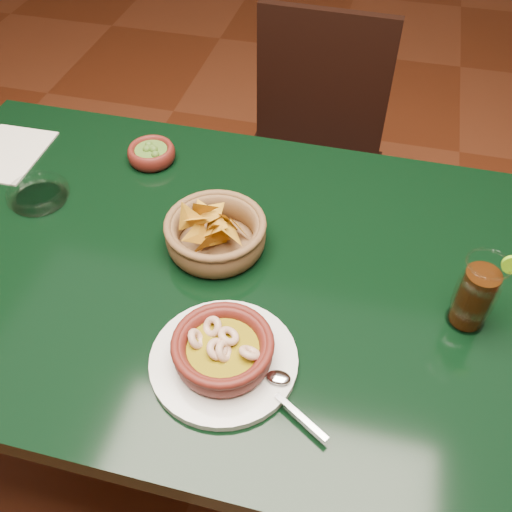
% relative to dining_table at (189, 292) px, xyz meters
% --- Properties ---
extents(ground, '(7.00, 7.00, 0.00)m').
position_rel_dining_table_xyz_m(ground, '(0.00, 0.00, -0.65)').
color(ground, '#471C0C').
rests_on(ground, ground).
extents(dining_table, '(1.20, 0.80, 0.75)m').
position_rel_dining_table_xyz_m(dining_table, '(0.00, 0.00, 0.00)').
color(dining_table, black).
rests_on(dining_table, ground).
extents(dining_chair, '(0.42, 0.42, 0.87)m').
position_rel_dining_table_xyz_m(dining_chair, '(0.12, 0.71, -0.17)').
color(dining_chair, black).
rests_on(dining_chair, ground).
extents(shrimp_plate, '(0.29, 0.23, 0.07)m').
position_rel_dining_table_xyz_m(shrimp_plate, '(0.13, -0.20, 0.13)').
color(shrimp_plate, silver).
rests_on(shrimp_plate, dining_table).
extents(chip_basket, '(0.22, 0.22, 0.13)m').
position_rel_dining_table_xyz_m(chip_basket, '(0.05, 0.04, 0.13)').
color(chip_basket, brown).
rests_on(chip_basket, dining_table).
extents(guacamole_ramekin, '(0.12, 0.12, 0.04)m').
position_rel_dining_table_xyz_m(guacamole_ramekin, '(-0.16, 0.26, 0.12)').
color(guacamole_ramekin, '#49140F').
rests_on(guacamole_ramekin, dining_table).
extents(cola_drink, '(0.14, 0.14, 0.16)m').
position_rel_dining_table_xyz_m(cola_drink, '(0.50, -0.02, 0.17)').
color(cola_drink, white).
rests_on(cola_drink, dining_table).
extents(glass_ashtray, '(0.13, 0.13, 0.03)m').
position_rel_dining_table_xyz_m(glass_ashtray, '(-0.33, 0.08, 0.11)').
color(glass_ashtray, white).
rests_on(glass_ashtray, dining_table).
extents(paper_menu, '(0.15, 0.20, 0.00)m').
position_rel_dining_table_xyz_m(paper_menu, '(-0.48, 0.20, 0.10)').
color(paper_menu, beige).
rests_on(paper_menu, dining_table).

